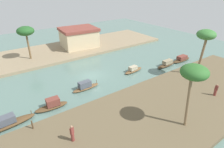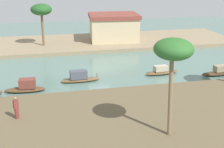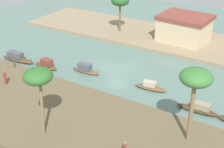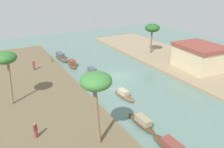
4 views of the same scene
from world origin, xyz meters
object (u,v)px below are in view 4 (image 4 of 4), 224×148
at_px(sampan_foreground, 124,95).
at_px(person_by_mooring, 36,131).
at_px(palm_tree_left_near, 5,59).
at_px(person_on_near_bank, 34,66).
at_px(sampan_with_tall_canopy, 171,147).
at_px(sampan_with_red_awning, 61,57).
at_px(palm_tree_left_far, 96,84).
at_px(palm_tree_right_tall, 152,28).
at_px(sampan_midstream, 142,122).
at_px(sampan_near_left_bank, 72,64).
at_px(riverside_building, 199,56).
at_px(sampan_upstream_small, 92,72).
at_px(mooring_post, 52,59).

height_order(sampan_foreground, person_by_mooring, person_by_mooring).
bearing_deg(palm_tree_left_near, person_on_near_bank, 156.29).
xyz_separation_m(sampan_foreground, sampan_with_tall_canopy, (10.47, -1.68, 0.02)).
relative_size(sampan_with_tall_canopy, person_by_mooring, 2.90).
relative_size(sampan_with_red_awning, sampan_foreground, 1.38).
relative_size(palm_tree_left_near, palm_tree_left_far, 0.93).
height_order(sampan_with_red_awning, person_by_mooring, person_by_mooring).
height_order(palm_tree_left_far, palm_tree_right_tall, palm_tree_left_far).
relative_size(person_on_near_bank, palm_tree_right_tall, 0.29).
bearing_deg(palm_tree_left_far, sampan_midstream, 96.92).
bearing_deg(palm_tree_left_far, sampan_near_left_bank, 166.07).
bearing_deg(riverside_building, sampan_upstream_small, -109.16).
distance_m(person_on_near_bank, mooring_post, 4.49).
relative_size(person_by_mooring, palm_tree_right_tall, 0.27).
relative_size(palm_tree_right_tall, riverside_building, 0.75).
bearing_deg(palm_tree_left_near, sampan_with_red_awning, 144.54).
bearing_deg(sampan_midstream, sampan_foreground, 162.93).
height_order(sampan_midstream, palm_tree_left_far, palm_tree_left_far).
bearing_deg(person_on_near_bank, palm_tree_left_far, 154.62).
relative_size(sampan_upstream_small, person_by_mooring, 2.53).
distance_m(sampan_near_left_bank, palm_tree_right_tall, 17.43).
distance_m(sampan_with_tall_canopy, palm_tree_left_near, 19.63).
height_order(sampan_midstream, sampan_near_left_bank, sampan_near_left_bank).
bearing_deg(person_on_near_bank, person_by_mooring, 140.36).
bearing_deg(palm_tree_left_far, palm_tree_left_near, -153.50).
relative_size(person_on_near_bank, person_by_mooring, 1.08).
xyz_separation_m(sampan_midstream, palm_tree_left_near, (-10.74, -11.18, 5.74)).
bearing_deg(sampan_upstream_small, sampan_midstream, -7.17).
bearing_deg(riverside_building, sampan_with_red_awning, -128.44).
height_order(mooring_post, palm_tree_right_tall, palm_tree_right_tall).
height_order(palm_tree_left_near, palm_tree_left_far, palm_tree_left_far).
bearing_deg(palm_tree_right_tall, palm_tree_left_near, -73.85).
xyz_separation_m(sampan_foreground, palm_tree_left_far, (6.84, -7.20, 6.16)).
relative_size(sampan_upstream_small, palm_tree_left_near, 0.62).
relative_size(sampan_foreground, sampan_with_tall_canopy, 0.85).
height_order(sampan_near_left_bank, palm_tree_right_tall, palm_tree_right_tall).
bearing_deg(palm_tree_left_far, sampan_upstream_small, 156.68).
bearing_deg(sampan_midstream, sampan_upstream_small, 173.25).
bearing_deg(person_by_mooring, sampan_near_left_bank, -148.90).
bearing_deg(palm_tree_right_tall, sampan_upstream_small, -76.97).
bearing_deg(riverside_building, mooring_post, -121.69).
xyz_separation_m(sampan_foreground, mooring_post, (-17.20, -4.77, 0.60)).
height_order(sampan_with_tall_canopy, person_by_mooring, person_by_mooring).
bearing_deg(sampan_midstream, palm_tree_left_near, -135.47).
xyz_separation_m(sampan_with_tall_canopy, palm_tree_right_tall, (-23.01, 16.30, 5.19)).
relative_size(sampan_midstream, sampan_with_tall_canopy, 0.93).
bearing_deg(sampan_with_red_awning, sampan_near_left_bank, 1.12).
distance_m(mooring_post, palm_tree_right_tall, 20.47).
xyz_separation_m(sampan_with_red_awning, person_by_mooring, (22.39, -9.44, 0.68)).
distance_m(sampan_with_tall_canopy, sampan_upstream_small, 19.59).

